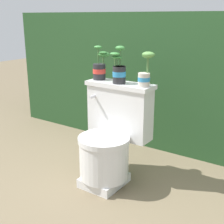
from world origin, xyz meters
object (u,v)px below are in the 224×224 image
object	(u,v)px
toilet	(111,139)
potted_plant_middle	(145,73)
potted_plant_left	(100,67)
potted_plant_midleft	(119,70)

from	to	relation	value
toilet	potted_plant_middle	distance (m)	0.54
toilet	potted_plant_middle	world-z (taller)	potted_plant_middle
potted_plant_left	potted_plant_midleft	bearing A→B (deg)	-11.42
toilet	potted_plant_left	distance (m)	0.53
toilet	potted_plant_middle	size ratio (longest dim) A/B	3.08
toilet	potted_plant_left	bearing A→B (deg)	144.42
potted_plant_middle	potted_plant_left	bearing A→B (deg)	175.79
potted_plant_midleft	potted_plant_middle	size ratio (longest dim) A/B	1.11
potted_plant_left	potted_plant_midleft	distance (m)	0.20
toilet	potted_plant_left	xyz separation A→B (m)	(-0.19, 0.14, 0.48)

